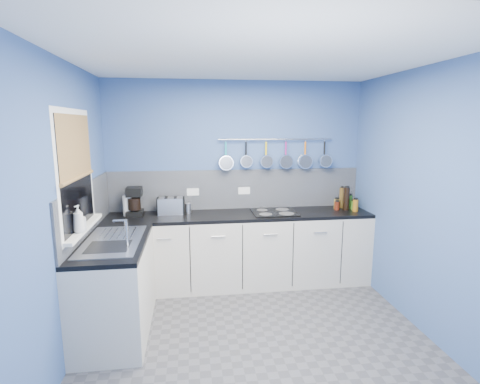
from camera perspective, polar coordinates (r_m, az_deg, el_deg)
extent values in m
cube|color=#47474C|center=(3.70, 2.49, -21.80)|extent=(3.20, 3.00, 0.02)
cube|color=white|center=(3.17, 2.87, 20.38)|extent=(3.20, 3.00, 0.02)
cube|color=#39568E|center=(4.67, -0.63, 1.69)|extent=(3.20, 0.02, 2.50)
cube|color=#39568E|center=(1.81, 11.43, -12.97)|extent=(3.20, 0.02, 2.50)
cube|color=#39568E|center=(3.33, -25.82, -2.98)|extent=(0.02, 3.00, 2.50)
cube|color=#39568E|center=(3.83, 27.10, -1.42)|extent=(0.02, 3.00, 2.50)
cube|color=slate|center=(4.67, -0.59, 0.44)|extent=(3.20, 0.02, 0.50)
cube|color=slate|center=(3.90, -22.71, -2.39)|extent=(0.02, 1.80, 0.50)
cube|color=beige|center=(4.58, -0.13, -9.10)|extent=(3.20, 0.60, 0.86)
cube|color=black|center=(4.45, -0.13, -3.63)|extent=(3.20, 0.60, 0.04)
cube|color=beige|center=(3.78, -18.76, -14.05)|extent=(0.60, 1.20, 0.86)
cube|color=black|center=(3.62, -19.18, -7.54)|extent=(0.60, 1.20, 0.04)
cube|color=white|center=(3.55, -24.19, 2.86)|extent=(0.01, 1.00, 1.10)
cube|color=black|center=(3.55, -24.11, 2.86)|extent=(0.01, 0.90, 1.00)
cube|color=olive|center=(3.52, -24.26, 6.49)|extent=(0.01, 0.90, 0.55)
cube|color=white|center=(3.64, -23.20, -5.19)|extent=(0.10, 0.98, 0.03)
cube|color=silver|center=(3.61, -19.20, -7.18)|extent=(0.50, 0.95, 0.01)
cube|color=white|center=(4.63, -7.35, 0.01)|extent=(0.15, 0.01, 0.09)
cube|color=white|center=(4.67, 0.64, 0.20)|extent=(0.15, 0.01, 0.09)
cylinder|color=silver|center=(4.65, 5.64, 8.17)|extent=(1.45, 0.02, 0.02)
imported|color=white|center=(3.42, -23.89, -3.86)|extent=(0.11, 0.11, 0.24)
imported|color=white|center=(3.49, -23.55, -4.13)|extent=(0.10, 0.10, 0.17)
cylinder|color=white|center=(4.52, -17.13, -2.05)|extent=(0.13, 0.13, 0.24)
cube|color=silver|center=(4.49, -10.69, -2.12)|extent=(0.31, 0.18, 0.20)
cylinder|color=silver|center=(4.51, -8.12, -2.51)|extent=(0.10, 0.10, 0.12)
cube|color=black|center=(4.50, 5.34, -3.16)|extent=(0.53, 0.47, 0.01)
cylinder|color=#265919|center=(4.92, 16.79, -1.47)|extent=(0.05, 0.05, 0.17)
cylinder|color=brown|center=(4.90, 15.52, -0.88)|extent=(0.06, 0.06, 0.26)
cylinder|color=olive|center=(4.86, 14.83, -1.79)|extent=(0.07, 0.07, 0.12)
cylinder|color=#3F721E|center=(4.87, 17.23, -1.95)|extent=(0.07, 0.07, 0.11)
cylinder|color=black|center=(4.79, 16.25, -1.02)|extent=(0.07, 0.07, 0.29)
cylinder|color=#4C190C|center=(4.79, 14.86, -2.08)|extent=(0.06, 0.06, 0.10)
cylinder|color=#8C5914|center=(4.76, 17.55, -2.01)|extent=(0.07, 0.07, 0.15)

